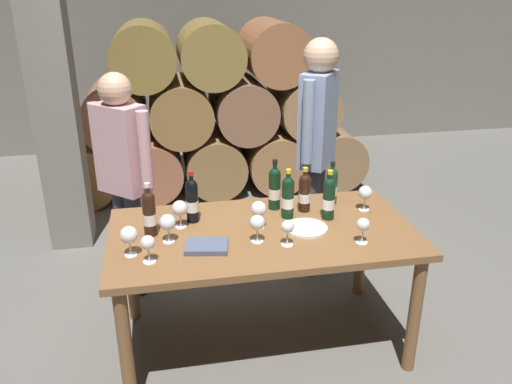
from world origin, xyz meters
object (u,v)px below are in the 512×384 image
object	(u,v)px
dining_table	(263,245)
wine_glass_2	(168,223)
wine_bottle_2	(192,200)
wine_bottle_1	(275,188)
wine_glass_8	(129,235)
wine_glass_5	(363,226)
wine_bottle_6	(329,198)
wine_bottle_5	(149,213)
wine_glass_0	(365,193)
wine_bottle_3	(332,185)
sommelier_presenting	(317,138)
wine_glass_7	(288,228)
wine_bottle_4	(288,197)
taster_seated_left	(123,169)
wine_bottle_0	(305,192)
wine_glass_6	(257,223)
wine_glass_4	(259,209)
wine_glass_1	(180,209)
tasting_notebook	(207,246)
serving_plate	(306,228)
wine_glass_3	(148,244)

from	to	relation	value
dining_table	wine_glass_2	bearing A→B (deg)	-175.48
dining_table	wine_bottle_2	bearing A→B (deg)	152.67
wine_bottle_1	wine_glass_8	xyz separation A→B (m)	(-0.84, -0.43, -0.02)
wine_glass_2	wine_glass_5	xyz separation A→B (m)	(1.01, -0.21, -0.01)
wine_bottle_1	wine_bottle_6	distance (m)	0.34
wine_bottle_5	wine_glass_0	world-z (taller)	wine_bottle_5
wine_glass_0	wine_bottle_3	bearing A→B (deg)	140.46
wine_glass_2	sommelier_presenting	size ratio (longest dim) A/B	0.09
wine_bottle_5	wine_glass_7	world-z (taller)	wine_bottle_5
wine_glass_8	wine_bottle_4	bearing A→B (deg)	18.32
wine_glass_7	taster_seated_left	distance (m)	1.26
wine_bottle_0	wine_bottle_1	bearing A→B (deg)	158.86
dining_table	wine_glass_6	xyz separation A→B (m)	(-0.06, -0.13, 0.20)
wine_glass_7	wine_glass_8	xyz separation A→B (m)	(-0.81, 0.04, 0.01)
wine_bottle_0	wine_glass_5	bearing A→B (deg)	-67.78
dining_table	wine_bottle_2	distance (m)	0.48
wine_bottle_1	wine_glass_4	xyz separation A→B (m)	(-0.15, -0.24, -0.02)
wine_bottle_2	wine_glass_1	world-z (taller)	wine_bottle_2
wine_bottle_5	wine_glass_4	distance (m)	0.60
wine_bottle_5	wine_glass_2	bearing A→B (deg)	-48.66
wine_bottle_1	wine_bottle_4	world-z (taller)	wine_bottle_1
wine_glass_1	wine_glass_6	distance (m)	0.47
wine_glass_1	wine_glass_6	world-z (taller)	wine_glass_1
wine_bottle_2	wine_glass_4	world-z (taller)	wine_bottle_2
wine_bottle_1	sommelier_presenting	world-z (taller)	sommelier_presenting
wine_bottle_3	wine_glass_8	world-z (taller)	wine_bottle_3
tasting_notebook	wine_bottle_0	bearing A→B (deg)	40.64
dining_table	wine_bottle_4	xyz separation A→B (m)	(0.18, 0.14, 0.22)
tasting_notebook	serving_plate	distance (m)	0.58
wine_glass_1	tasting_notebook	distance (m)	0.32
dining_table	wine_glass_6	size ratio (longest dim) A/B	10.90
wine_glass_4	tasting_notebook	size ratio (longest dim) A/B	0.73
wine_bottle_0	wine_bottle_5	world-z (taller)	wine_bottle_5
wine_bottle_6	sommelier_presenting	distance (m)	0.70
wine_glass_6	wine_glass_3	bearing A→B (deg)	-169.06
wine_glass_2	wine_glass_6	size ratio (longest dim) A/B	1.03
wine_glass_5	wine_glass_0	bearing A→B (deg)	66.73
wine_bottle_5	wine_glass_5	xyz separation A→B (m)	(1.10, -0.31, -0.03)
wine_bottle_4	wine_glass_0	world-z (taller)	wine_bottle_4
wine_glass_4	wine_glass_5	xyz separation A→B (m)	(0.50, -0.28, -0.01)
wine_glass_5	wine_glass_7	world-z (taller)	wine_glass_5
wine_glass_3	sommelier_presenting	world-z (taller)	sommelier_presenting
wine_glass_2	tasting_notebook	size ratio (longest dim) A/B	0.73
wine_glass_1	tasting_notebook	xyz separation A→B (m)	(0.12, -0.28, -0.10)
wine_bottle_0	sommelier_presenting	xyz separation A→B (m)	(0.24, 0.54, 0.16)
wine_bottle_2	serving_plate	distance (m)	0.67
dining_table	wine_bottle_4	distance (m)	0.32
wine_bottle_1	wine_glass_3	world-z (taller)	wine_bottle_1
tasting_notebook	wine_bottle_1	bearing A→B (deg)	53.68
wine_bottle_5	wine_glass_6	distance (m)	0.59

